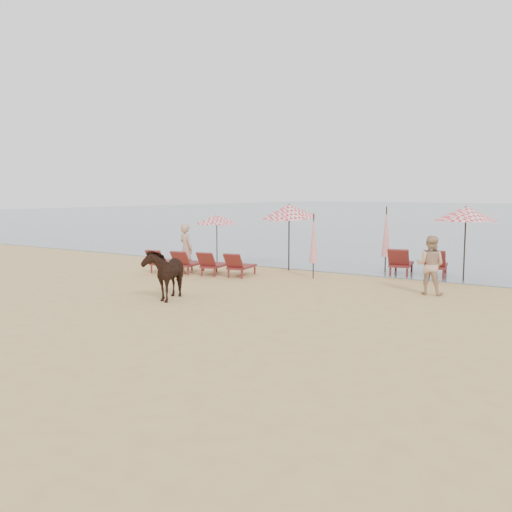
{
  "coord_description": "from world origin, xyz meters",
  "views": [
    {
      "loc": [
        9.43,
        -9.08,
        3.01
      ],
      "look_at": [
        0.0,
        5.0,
        1.1
      ],
      "focal_mm": 40.0,
      "sensor_mm": 36.0,
      "label": 1
    }
  ],
  "objects_px": {
    "umbrella_closed_right": "(314,239)",
    "beachgoer_right_a": "(430,265)",
    "umbrella_open_left_a": "(217,219)",
    "beachgoer_left": "(186,249)",
    "lounger_cluster_right": "(418,263)",
    "lounger_cluster_left": "(200,263)",
    "cow": "(165,273)",
    "umbrella_closed_left": "(386,232)",
    "umbrella_open_right": "(466,214)",
    "umbrella_open_left_b": "(289,211)"
  },
  "relations": [
    {
      "from": "umbrella_open_left_a",
      "to": "beachgoer_left",
      "type": "relative_size",
      "value": 1.13
    },
    {
      "from": "lounger_cluster_right",
      "to": "umbrella_open_right",
      "type": "bearing_deg",
      "value": -21.9
    },
    {
      "from": "umbrella_closed_right",
      "to": "beachgoer_left",
      "type": "relative_size",
      "value": 1.23
    },
    {
      "from": "umbrella_closed_left",
      "to": "beachgoer_left",
      "type": "bearing_deg",
      "value": -143.39
    },
    {
      "from": "lounger_cluster_right",
      "to": "umbrella_closed_left",
      "type": "distance_m",
      "value": 1.72
    },
    {
      "from": "lounger_cluster_left",
      "to": "umbrella_open_left_a",
      "type": "distance_m",
      "value": 3.37
    },
    {
      "from": "umbrella_open_right",
      "to": "beachgoer_left",
      "type": "bearing_deg",
      "value": -142.23
    },
    {
      "from": "umbrella_closed_left",
      "to": "umbrella_open_left_a",
      "type": "bearing_deg",
      "value": -167.55
    },
    {
      "from": "umbrella_open_left_a",
      "to": "umbrella_open_left_b",
      "type": "height_order",
      "value": "umbrella_open_left_b"
    },
    {
      "from": "umbrella_closed_left",
      "to": "cow",
      "type": "xyz_separation_m",
      "value": [
        -3.22,
        -8.48,
        -0.79
      ]
    },
    {
      "from": "umbrella_open_left_b",
      "to": "beachgoer_right_a",
      "type": "xyz_separation_m",
      "value": [
        6.09,
        -2.17,
        -1.41
      ]
    },
    {
      "from": "lounger_cluster_right",
      "to": "umbrella_closed_right",
      "type": "xyz_separation_m",
      "value": [
        -2.89,
        -2.49,
        0.92
      ]
    },
    {
      "from": "umbrella_closed_right",
      "to": "beachgoer_left",
      "type": "bearing_deg",
      "value": -159.53
    },
    {
      "from": "umbrella_open_left_a",
      "to": "beachgoer_left",
      "type": "distance_m",
      "value": 3.18
    },
    {
      "from": "umbrella_open_left_a",
      "to": "umbrella_closed_left",
      "type": "distance_m",
      "value": 6.96
    },
    {
      "from": "umbrella_closed_left",
      "to": "umbrella_closed_right",
      "type": "distance_m",
      "value": 3.19
    },
    {
      "from": "lounger_cluster_left",
      "to": "umbrella_closed_right",
      "type": "relative_size",
      "value": 1.78
    },
    {
      "from": "beachgoer_right_a",
      "to": "umbrella_open_right",
      "type": "bearing_deg",
      "value": -97.01
    },
    {
      "from": "umbrella_closed_left",
      "to": "beachgoer_left",
      "type": "height_order",
      "value": "umbrella_closed_left"
    },
    {
      "from": "umbrella_open_left_a",
      "to": "umbrella_closed_left",
      "type": "bearing_deg",
      "value": 8.57
    },
    {
      "from": "lounger_cluster_right",
      "to": "umbrella_open_left_b",
      "type": "distance_m",
      "value": 5.13
    },
    {
      "from": "umbrella_open_right",
      "to": "beachgoer_right_a",
      "type": "relative_size",
      "value": 1.46
    },
    {
      "from": "lounger_cluster_right",
      "to": "beachgoer_right_a",
      "type": "bearing_deg",
      "value": -78.84
    },
    {
      "from": "umbrella_open_left_a",
      "to": "beachgoer_right_a",
      "type": "bearing_deg",
      "value": -16.5
    },
    {
      "from": "cow",
      "to": "umbrella_open_left_a",
      "type": "bearing_deg",
      "value": 94.13
    },
    {
      "from": "umbrella_closed_left",
      "to": "umbrella_open_right",
      "type": "bearing_deg",
      "value": -11.01
    },
    {
      "from": "beachgoer_right_a",
      "to": "lounger_cluster_left",
      "type": "bearing_deg",
      "value": 1.18
    },
    {
      "from": "lounger_cluster_right",
      "to": "beachgoer_right_a",
      "type": "height_order",
      "value": "beachgoer_right_a"
    },
    {
      "from": "umbrella_closed_right",
      "to": "lounger_cluster_right",
      "type": "bearing_deg",
      "value": 40.7
    },
    {
      "from": "lounger_cluster_left",
      "to": "beachgoer_left",
      "type": "bearing_deg",
      "value": -170.29
    },
    {
      "from": "lounger_cluster_left",
      "to": "umbrella_open_right",
      "type": "height_order",
      "value": "umbrella_open_right"
    },
    {
      "from": "umbrella_open_left_b",
      "to": "umbrella_open_right",
      "type": "distance_m",
      "value": 6.37
    },
    {
      "from": "umbrella_closed_right",
      "to": "beachgoer_right_a",
      "type": "bearing_deg",
      "value": -11.19
    },
    {
      "from": "umbrella_closed_left",
      "to": "cow",
      "type": "relative_size",
      "value": 1.43
    },
    {
      "from": "umbrella_open_left_a",
      "to": "umbrella_open_right",
      "type": "distance_m",
      "value": 9.83
    },
    {
      "from": "lounger_cluster_left",
      "to": "cow",
      "type": "relative_size",
      "value": 2.34
    },
    {
      "from": "umbrella_closed_left",
      "to": "beachgoer_right_a",
      "type": "bearing_deg",
      "value": -52.72
    },
    {
      "from": "umbrella_open_right",
      "to": "cow",
      "type": "distance_m",
      "value": 10.17
    },
    {
      "from": "lounger_cluster_right",
      "to": "lounger_cluster_left",
      "type": "bearing_deg",
      "value": -162.04
    },
    {
      "from": "umbrella_closed_left",
      "to": "cow",
      "type": "distance_m",
      "value": 9.11
    },
    {
      "from": "umbrella_closed_left",
      "to": "umbrella_closed_right",
      "type": "xyz_separation_m",
      "value": [
        -1.56,
        -2.78,
        -0.13
      ]
    },
    {
      "from": "cow",
      "to": "umbrella_closed_left",
      "type": "bearing_deg",
      "value": 46.28
    },
    {
      "from": "lounger_cluster_right",
      "to": "cow",
      "type": "relative_size",
      "value": 1.32
    },
    {
      "from": "lounger_cluster_left",
      "to": "beachgoer_left",
      "type": "relative_size",
      "value": 2.18
    },
    {
      "from": "umbrella_open_right",
      "to": "umbrella_closed_right",
      "type": "xyz_separation_m",
      "value": [
        -4.54,
        -2.2,
        -0.89
      ]
    },
    {
      "from": "lounger_cluster_left",
      "to": "umbrella_closed_left",
      "type": "relative_size",
      "value": 1.63
    },
    {
      "from": "umbrella_open_left_b",
      "to": "umbrella_closed_right",
      "type": "bearing_deg",
      "value": -54.22
    },
    {
      "from": "beachgoer_right_a",
      "to": "beachgoer_left",
      "type": "bearing_deg",
      "value": 2.19
    },
    {
      "from": "lounger_cluster_left",
      "to": "umbrella_closed_left",
      "type": "xyz_separation_m",
      "value": [
        5.46,
        4.23,
        1.11
      ]
    },
    {
      "from": "umbrella_open_right",
      "to": "cow",
      "type": "xyz_separation_m",
      "value": [
        -6.21,
        -7.9,
        -1.56
      ]
    }
  ]
}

